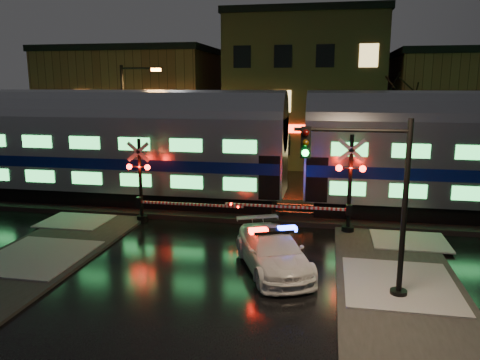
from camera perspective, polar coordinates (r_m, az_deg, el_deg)
name	(u,v)px	position (r m, az deg, el deg)	size (l,w,h in m)	color
ground	(224,244)	(19.38, -1.99, -7.84)	(120.00, 120.00, 0.00)	black
ballast	(245,210)	(24.03, 0.65, -3.66)	(90.00, 4.20, 0.24)	black
sidewalk_right	(416,334)	(13.66, 20.61, -17.14)	(4.00, 20.00, 0.12)	#2D2D2D
building_left	(136,106)	(43.36, -12.55, 8.79)	(14.00, 10.00, 9.00)	brown
building_mid	(305,92)	(40.37, 7.99, 10.54)	(12.00, 11.00, 11.50)	brown
building_right	(471,112)	(41.34, 26.34, 7.40)	(12.00, 10.00, 8.50)	brown
train	(296,148)	(23.07, 6.81, 3.90)	(51.00, 3.12, 5.92)	black
police_car	(273,251)	(16.66, 4.01, -8.61)	(3.67, 5.19, 1.56)	white
crossing_signal_right	(341,194)	(20.66, 12.24, -1.64)	(6.17, 0.67, 4.36)	black
crossing_signal_left	(147,189)	(22.27, -11.24, -1.07)	(5.62, 0.65, 3.98)	black
traffic_light	(375,205)	(14.47, 16.09, -2.97)	(3.56, 0.67, 5.51)	black
streetlight	(128,119)	(29.48, -13.51, 7.24)	(2.53, 0.26, 7.55)	black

